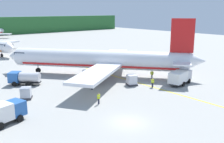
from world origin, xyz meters
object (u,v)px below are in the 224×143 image
at_px(service_truck_baggage, 180,77).
at_px(crew_loader_right, 99,98).
at_px(cargo_container_mid, 132,80).
at_px(crew_supervisor, 153,82).
at_px(service_truck_fuel, 1,113).
at_px(airliner_foreground, 101,60).
at_px(cargo_container_near, 26,93).
at_px(crew_loader_left, 92,84).
at_px(service_truck_catering, 24,78).
at_px(crew_marshaller, 152,74).

bearing_deg(service_truck_baggage, crew_loader_right, 175.47).
bearing_deg(cargo_container_mid, service_truck_baggage, -36.88).
bearing_deg(crew_supervisor, cargo_container_mid, 119.68).
xyz_separation_m(service_truck_fuel, service_truck_baggage, (30.95, -3.34, -0.01)).
relative_size(airliner_foreground, cargo_container_near, 14.87).
bearing_deg(cargo_container_near, crew_supervisor, -23.47).
bearing_deg(airliner_foreground, crew_loader_left, -137.73).
distance_m(service_truck_catering, crew_marshaller, 24.54).
relative_size(crew_loader_left, crew_supervisor, 0.98).
bearing_deg(cargo_container_mid, crew_supervisor, -60.32).
bearing_deg(cargo_container_near, service_truck_catering, 69.52).
bearing_deg(service_truck_catering, crew_supervisor, -44.10).
relative_size(service_truck_baggage, crew_loader_left, 3.72).
relative_size(airliner_foreground, crew_loader_right, 20.24).
height_order(service_truck_baggage, crew_marshaller, service_truck_baggage).
height_order(crew_loader_right, crew_supervisor, crew_loader_right).
height_order(service_truck_fuel, crew_loader_right, service_truck_fuel).
relative_size(cargo_container_near, cargo_container_mid, 1.03).
xyz_separation_m(airliner_foreground, crew_loader_left, (-7.28, -6.62, -2.44)).
bearing_deg(crew_marshaller, crew_supervisor, -137.83).
bearing_deg(service_truck_fuel, cargo_container_mid, 4.89).
bearing_deg(crew_loader_right, cargo_container_near, 127.80).
relative_size(service_truck_baggage, crew_supervisor, 3.63).
height_order(service_truck_fuel, cargo_container_mid, service_truck_fuel).
distance_m(cargo_container_near, crew_loader_left, 10.94).
bearing_deg(airliner_foreground, crew_marshaller, -52.48).
bearing_deg(crew_marshaller, cargo_container_near, 169.76).
height_order(service_truck_catering, crew_loader_left, service_truck_catering).
height_order(crew_marshaller, crew_loader_right, crew_loader_right).
xyz_separation_m(service_truck_baggage, cargo_container_near, (-24.91, 10.57, -0.54)).
bearing_deg(crew_loader_left, crew_loader_right, -118.44).
relative_size(service_truck_fuel, cargo_container_mid, 2.76).
relative_size(service_truck_catering, cargo_container_near, 2.31).
bearing_deg(crew_loader_left, cargo_container_near, 165.66).
xyz_separation_m(crew_loader_left, crew_loader_right, (-3.49, -6.45, 0.06)).
xyz_separation_m(crew_loader_left, crew_supervisor, (9.05, -5.82, 0.02)).
xyz_separation_m(cargo_container_mid, crew_loader_left, (-7.15, 2.49, -0.02)).
distance_m(cargo_container_mid, crew_marshaller, 6.54).
xyz_separation_m(airliner_foreground, cargo_container_near, (-17.88, -3.90, -2.47)).
xyz_separation_m(service_truck_catering, crew_supervisor, (16.77, -16.25, -0.41)).
xyz_separation_m(service_truck_catering, cargo_container_near, (-2.88, -7.71, -0.47)).
height_order(airliner_foreground, service_truck_catering, airliner_foreground).
bearing_deg(crew_supervisor, service_truck_fuel, 177.11).
distance_m(cargo_container_near, crew_loader_right, 11.60).
distance_m(cargo_container_mid, crew_loader_right, 11.36).
xyz_separation_m(service_truck_catering, cargo_container_mid, (14.87, -12.91, -0.42)).
height_order(crew_loader_left, crew_supervisor, crew_supervisor).
height_order(cargo_container_near, crew_loader_left, cargo_container_near).
bearing_deg(airliner_foreground, service_truck_baggage, -64.09).
relative_size(service_truck_fuel, crew_marshaller, 3.86).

